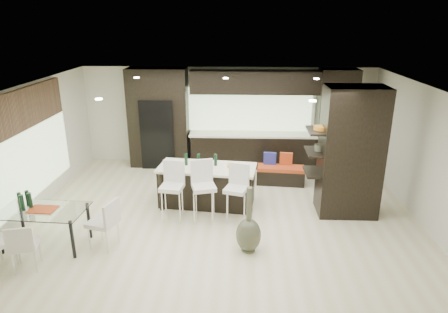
{
  "coord_description": "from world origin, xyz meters",
  "views": [
    {
      "loc": [
        0.34,
        -7.42,
        3.94
      ],
      "look_at": [
        0.0,
        0.6,
        1.15
      ],
      "focal_mm": 32.0,
      "sensor_mm": 36.0,
      "label": 1
    }
  ],
  "objects_px": {
    "kitchen_island": "(207,185)",
    "dining_table": "(46,228)",
    "bench": "(281,175)",
    "chair_end": "(103,226)",
    "stool_left": "(172,197)",
    "stool_right": "(236,199)",
    "chair_near": "(25,248)",
    "stool_mid": "(204,198)",
    "floor_vase": "(249,220)"
  },
  "relations": [
    {
      "from": "kitchen_island",
      "to": "dining_table",
      "type": "xyz_separation_m",
      "value": [
        -2.78,
        -1.86,
        -0.08
      ]
    },
    {
      "from": "bench",
      "to": "chair_end",
      "type": "relative_size",
      "value": 1.37
    },
    {
      "from": "kitchen_island",
      "to": "dining_table",
      "type": "distance_m",
      "value": 3.34
    },
    {
      "from": "stool_left",
      "to": "bench",
      "type": "relative_size",
      "value": 0.84
    },
    {
      "from": "stool_right",
      "to": "chair_near",
      "type": "xyz_separation_m",
      "value": [
        -3.42,
        -1.81,
        -0.09
      ]
    },
    {
      "from": "stool_mid",
      "to": "kitchen_island",
      "type": "bearing_deg",
      "value": 74.45
    },
    {
      "from": "stool_left",
      "to": "chair_near",
      "type": "relative_size",
      "value": 1.26
    },
    {
      "from": "floor_vase",
      "to": "dining_table",
      "type": "relative_size",
      "value": 0.82
    },
    {
      "from": "stool_mid",
      "to": "chair_end",
      "type": "bearing_deg",
      "value": -163.42
    },
    {
      "from": "dining_table",
      "to": "stool_right",
      "type": "bearing_deg",
      "value": 20.88
    },
    {
      "from": "floor_vase",
      "to": "stool_left",
      "type": "bearing_deg",
      "value": 144.45
    },
    {
      "from": "stool_mid",
      "to": "dining_table",
      "type": "relative_size",
      "value": 0.68
    },
    {
      "from": "stool_left",
      "to": "chair_end",
      "type": "xyz_separation_m",
      "value": [
        -1.07,
        -1.09,
        -0.07
      ]
    },
    {
      "from": "stool_left",
      "to": "chair_end",
      "type": "distance_m",
      "value": 1.53
    },
    {
      "from": "stool_left",
      "to": "stool_right",
      "type": "xyz_separation_m",
      "value": [
        1.29,
        0.01,
        -0.02
      ]
    },
    {
      "from": "bench",
      "to": "chair_end",
      "type": "distance_m",
      "value": 4.64
    },
    {
      "from": "bench",
      "to": "dining_table",
      "type": "xyz_separation_m",
      "value": [
        -4.52,
        -3.09,
        0.13
      ]
    },
    {
      "from": "stool_mid",
      "to": "chair_near",
      "type": "height_order",
      "value": "stool_mid"
    },
    {
      "from": "kitchen_island",
      "to": "bench",
      "type": "relative_size",
      "value": 1.8
    },
    {
      "from": "stool_left",
      "to": "stool_right",
      "type": "relative_size",
      "value": 1.03
    },
    {
      "from": "stool_left",
      "to": "dining_table",
      "type": "xyz_separation_m",
      "value": [
        -2.13,
        -1.09,
        -0.14
      ]
    },
    {
      "from": "kitchen_island",
      "to": "chair_near",
      "type": "bearing_deg",
      "value": -130.58
    },
    {
      "from": "floor_vase",
      "to": "chair_end",
      "type": "distance_m",
      "value": 2.61
    },
    {
      "from": "bench",
      "to": "chair_end",
      "type": "xyz_separation_m",
      "value": [
        -3.46,
        -3.09,
        0.2
      ]
    },
    {
      "from": "floor_vase",
      "to": "chair_end",
      "type": "relative_size",
      "value": 1.43
    },
    {
      "from": "kitchen_island",
      "to": "stool_mid",
      "type": "bearing_deg",
      "value": -83.36
    },
    {
      "from": "kitchen_island",
      "to": "floor_vase",
      "type": "xyz_separation_m",
      "value": [
        0.89,
        -1.87,
        0.17
      ]
    },
    {
      "from": "stool_right",
      "to": "stool_left",
      "type": "bearing_deg",
      "value": -162.34
    },
    {
      "from": "stool_mid",
      "to": "dining_table",
      "type": "height_order",
      "value": "stool_mid"
    },
    {
      "from": "stool_mid",
      "to": "chair_end",
      "type": "relative_size",
      "value": 1.19
    },
    {
      "from": "stool_right",
      "to": "bench",
      "type": "xyz_separation_m",
      "value": [
        1.09,
        1.99,
        -0.25
      ]
    },
    {
      "from": "kitchen_island",
      "to": "stool_right",
      "type": "relative_size",
      "value": 2.2
    },
    {
      "from": "kitchen_island",
      "to": "stool_left",
      "type": "relative_size",
      "value": 2.13
    },
    {
      "from": "kitchen_island",
      "to": "bench",
      "type": "height_order",
      "value": "kitchen_island"
    },
    {
      "from": "kitchen_island",
      "to": "chair_end",
      "type": "height_order",
      "value": "kitchen_island"
    },
    {
      "from": "bench",
      "to": "dining_table",
      "type": "height_order",
      "value": "dining_table"
    },
    {
      "from": "chair_end",
      "to": "bench",
      "type": "bearing_deg",
      "value": -32.63
    },
    {
      "from": "stool_left",
      "to": "dining_table",
      "type": "height_order",
      "value": "stool_left"
    },
    {
      "from": "floor_vase",
      "to": "chair_end",
      "type": "height_order",
      "value": "floor_vase"
    },
    {
      "from": "stool_right",
      "to": "chair_end",
      "type": "bearing_deg",
      "value": -137.87
    },
    {
      "from": "stool_mid",
      "to": "stool_right",
      "type": "distance_m",
      "value": 0.65
    },
    {
      "from": "dining_table",
      "to": "chair_end",
      "type": "bearing_deg",
      "value": 3.18
    },
    {
      "from": "chair_near",
      "to": "stool_left",
      "type": "bearing_deg",
      "value": 26.27
    },
    {
      "from": "stool_right",
      "to": "bench",
      "type": "height_order",
      "value": "stool_right"
    },
    {
      "from": "stool_right",
      "to": "dining_table",
      "type": "distance_m",
      "value": 3.6
    },
    {
      "from": "stool_mid",
      "to": "bench",
      "type": "height_order",
      "value": "stool_mid"
    },
    {
      "from": "stool_mid",
      "to": "dining_table",
      "type": "distance_m",
      "value": 2.98
    },
    {
      "from": "stool_right",
      "to": "floor_vase",
      "type": "relative_size",
      "value": 0.78
    },
    {
      "from": "stool_left",
      "to": "chair_end",
      "type": "relative_size",
      "value": 1.16
    },
    {
      "from": "stool_left",
      "to": "stool_mid",
      "type": "height_order",
      "value": "stool_mid"
    }
  ]
}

